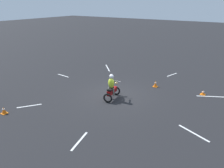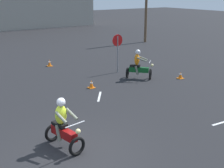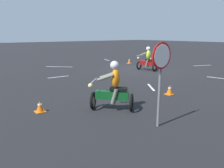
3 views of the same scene
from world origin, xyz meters
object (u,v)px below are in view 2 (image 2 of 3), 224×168
at_px(motorcycle_rider_foreground, 63,126).
at_px(traffic_cone_mid_left, 49,63).
at_px(stop_sign, 118,46).
at_px(motorcycle_rider_background, 138,66).
at_px(traffic_cone_near_right, 181,75).
at_px(utility_pole_near, 146,2).
at_px(traffic_cone_far_center, 91,84).

bearing_deg(motorcycle_rider_foreground, traffic_cone_mid_left, -120.75).
bearing_deg(stop_sign, motorcycle_rider_foreground, -135.07).
distance_m(motorcycle_rider_background, traffic_cone_near_right, 2.46).
distance_m(stop_sign, utility_pole_near, 12.02).
distance_m(motorcycle_rider_background, utility_pole_near, 13.34).
relative_size(traffic_cone_near_right, traffic_cone_mid_left, 0.87).
height_order(motorcycle_rider_background, traffic_cone_near_right, motorcycle_rider_background).
height_order(traffic_cone_near_right, traffic_cone_far_center, traffic_cone_far_center).
bearing_deg(utility_pole_near, motorcycle_rider_foreground, -136.62).
height_order(traffic_cone_near_right, traffic_cone_mid_left, traffic_cone_mid_left).
distance_m(motorcycle_rider_foreground, traffic_cone_far_center, 6.31).
relative_size(motorcycle_rider_foreground, traffic_cone_mid_left, 3.89).
bearing_deg(motorcycle_rider_foreground, traffic_cone_near_right, -167.77).
distance_m(traffic_cone_near_right, utility_pole_near, 13.37).
xyz_separation_m(motorcycle_rider_foreground, utility_pole_near, (15.59, 14.73, 2.96)).
relative_size(motorcycle_rider_foreground, motorcycle_rider_background, 1.00).
relative_size(motorcycle_rider_foreground, traffic_cone_near_right, 4.46).
bearing_deg(motorcycle_rider_background, traffic_cone_far_center, -41.67).
relative_size(stop_sign, traffic_cone_far_center, 5.57).
height_order(stop_sign, traffic_cone_mid_left, stop_sign).
relative_size(motorcycle_rider_foreground, stop_sign, 0.72).
relative_size(motorcycle_rider_foreground, utility_pole_near, 0.23).
bearing_deg(utility_pole_near, stop_sign, -137.88).
distance_m(motorcycle_rider_foreground, utility_pole_near, 21.65).
bearing_deg(traffic_cone_near_right, traffic_cone_far_center, 165.92).
bearing_deg(traffic_cone_far_center, traffic_cone_mid_left, 88.78).
height_order(traffic_cone_mid_left, traffic_cone_far_center, traffic_cone_mid_left).
bearing_deg(traffic_cone_near_right, motorcycle_rider_background, 146.38).
bearing_deg(motorcycle_rider_foreground, traffic_cone_far_center, -138.28).
height_order(motorcycle_rider_background, traffic_cone_far_center, motorcycle_rider_background).
bearing_deg(utility_pole_near, traffic_cone_near_right, -120.87).
relative_size(traffic_cone_near_right, traffic_cone_far_center, 0.90).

